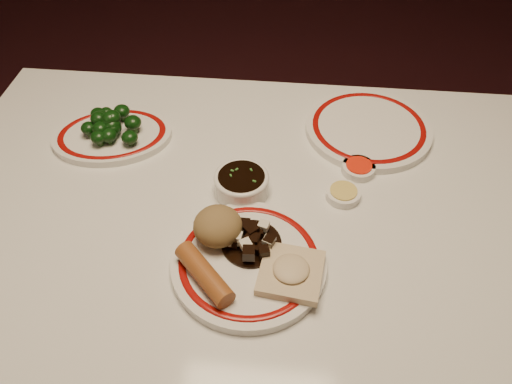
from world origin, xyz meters
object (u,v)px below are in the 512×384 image
object	(u,v)px
rice_mound	(218,226)
spring_roll	(204,274)
broccoli_pile	(110,124)
dining_table	(246,257)
fried_wonton	(291,272)
soy_bowl	(242,184)
main_plate	(249,262)
stirfry_heap	(251,241)
broccoli_plate	(113,136)

from	to	relation	value
rice_mound	spring_roll	world-z (taller)	rice_mound
broccoli_pile	dining_table	bearing A→B (deg)	-35.08
spring_roll	fried_wonton	bearing A→B (deg)	-33.77
rice_mound	broccoli_pile	bearing A→B (deg)	135.76
dining_table	soy_bowl	size ratio (longest dim) A/B	12.11
soy_bowl	main_plate	bearing A→B (deg)	-79.37
spring_roll	stirfry_heap	world-z (taller)	spring_roll
rice_mound	broccoli_plate	bearing A→B (deg)	136.00
dining_table	spring_roll	size ratio (longest dim) A/B	9.97
broccoli_pile	soy_bowl	bearing A→B (deg)	-24.23
dining_table	fried_wonton	xyz separation A→B (m)	(0.08, -0.11, 0.12)
fried_wonton	main_plate	bearing A→B (deg)	160.03
rice_mound	stirfry_heap	xyz separation A→B (m)	(0.06, -0.01, -0.02)
broccoli_plate	broccoli_pile	world-z (taller)	broccoli_pile
broccoli_pile	fried_wonton	bearing A→B (deg)	-39.67
dining_table	soy_bowl	bearing A→B (deg)	100.32
spring_roll	broccoli_pile	world-z (taller)	broccoli_pile
main_plate	broccoli_plate	size ratio (longest dim) A/B	1.05
stirfry_heap	broccoli_plate	size ratio (longest dim) A/B	0.36
rice_mound	broccoli_pile	size ratio (longest dim) A/B	0.66
spring_roll	stirfry_heap	xyz separation A→B (m)	(0.06, 0.07, -0.00)
stirfry_heap	broccoli_pile	xyz separation A→B (m)	(-0.32, 0.26, 0.01)
stirfry_heap	soy_bowl	bearing A→B (deg)	103.24
dining_table	stirfry_heap	size ratio (longest dim) A/B	11.98
main_plate	rice_mound	world-z (taller)	rice_mound
spring_roll	fried_wonton	world-z (taller)	spring_roll
dining_table	soy_bowl	xyz separation A→B (m)	(-0.01, 0.08, 0.11)
main_plate	spring_roll	xyz separation A→B (m)	(-0.06, -0.05, 0.02)
main_plate	soy_bowl	distance (m)	0.17
fried_wonton	rice_mound	bearing A→B (deg)	152.24
spring_roll	fried_wonton	xyz separation A→B (m)	(0.13, 0.02, -0.01)
fried_wonton	soy_bowl	bearing A→B (deg)	117.68
dining_table	spring_roll	world-z (taller)	spring_roll
dining_table	spring_roll	distance (m)	0.19
rice_mound	fried_wonton	size ratio (longest dim) A/B	0.75
spring_roll	soy_bowl	xyz separation A→B (m)	(0.03, 0.21, -0.01)
spring_roll	broccoli_pile	distance (m)	0.42
main_plate	spring_roll	world-z (taller)	spring_roll
fried_wonton	dining_table	bearing A→B (deg)	128.09
fried_wonton	stirfry_heap	xyz separation A→B (m)	(-0.07, 0.05, 0.00)
fried_wonton	soy_bowl	world-z (taller)	fried_wonton
fried_wonton	broccoli_plate	size ratio (longest dim) A/B	0.39
main_plate	soy_bowl	size ratio (longest dim) A/B	2.95
main_plate	fried_wonton	xyz separation A→B (m)	(0.07, -0.02, 0.02)
dining_table	broccoli_plate	size ratio (longest dim) A/B	4.33
broccoli_plate	soy_bowl	size ratio (longest dim) A/B	2.80
dining_table	fried_wonton	distance (m)	0.18
broccoli_plate	soy_bowl	xyz separation A→B (m)	(0.28, -0.13, 0.01)
rice_mound	main_plate	bearing A→B (deg)	-36.15
main_plate	broccoli_pile	distance (m)	0.43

